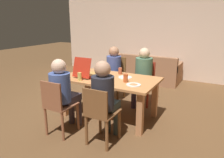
# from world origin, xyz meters

# --- Properties ---
(ground_plane) EXTENTS (20.00, 20.00, 0.00)m
(ground_plane) POSITION_xyz_m (0.00, 0.00, 0.00)
(ground_plane) COLOR brown
(back_wall) EXTENTS (6.87, 0.12, 2.68)m
(back_wall) POSITION_xyz_m (0.00, 3.27, 1.34)
(back_wall) COLOR beige
(back_wall) RESTS_ON ground
(dining_table) EXTENTS (1.72, 0.98, 0.74)m
(dining_table) POSITION_xyz_m (0.00, 0.00, 0.62)
(dining_table) COLOR #CF854B
(dining_table) RESTS_ON ground
(chair_0) EXTENTS (0.38, 0.41, 0.89)m
(chair_0) POSITION_xyz_m (0.34, 0.92, 0.49)
(chair_0) COLOR #AA2F1E
(chair_0) RESTS_ON ground
(person_0) EXTENTS (0.35, 0.52, 1.21)m
(person_0) POSITION_xyz_m (0.34, 0.80, 0.72)
(person_0) COLOR #3B2F48
(person_0) RESTS_ON ground
(chair_1) EXTENTS (0.40, 0.44, 0.87)m
(chair_1) POSITION_xyz_m (0.34, -0.89, 0.47)
(chair_1) COLOR brown
(chair_1) RESTS_ON ground
(person_1) EXTENTS (0.32, 0.49, 1.22)m
(person_1) POSITION_xyz_m (0.34, -0.76, 0.73)
(person_1) COLOR #313D3C
(person_1) RESTS_ON ground
(chair_2) EXTENTS (0.43, 0.40, 0.94)m
(chair_2) POSITION_xyz_m (-0.36, 0.95, 0.51)
(chair_2) COLOR brown
(chair_2) RESTS_ON ground
(person_2) EXTENTS (0.32, 0.55, 1.19)m
(person_2) POSITION_xyz_m (-0.36, 0.80, 0.71)
(person_2) COLOR #3C374C
(person_2) RESTS_ON ground
(chair_3) EXTENTS (0.39, 0.43, 0.89)m
(chair_3) POSITION_xyz_m (-0.36, -0.98, 0.50)
(chair_3) COLOR #96593B
(chair_3) RESTS_ON ground
(person_3) EXTENTS (0.32, 0.54, 1.20)m
(person_3) POSITION_xyz_m (-0.36, -0.83, 0.71)
(person_3) COLOR #3F353D
(person_3) RESTS_ON ground
(pizza_box_0) EXTENTS (0.35, 0.46, 0.37)m
(pizza_box_0) POSITION_xyz_m (-0.41, -0.08, 0.79)
(pizza_box_0) COLOR red
(pizza_box_0) RESTS_ON dining_table
(plate_0) EXTENTS (0.23, 0.23, 0.03)m
(plate_0) POSITION_xyz_m (0.56, -0.21, 0.75)
(plate_0) COLOR white
(plate_0) RESTS_ON dining_table
(plate_1) EXTENTS (0.25, 0.25, 0.01)m
(plate_1) POSITION_xyz_m (0.25, 0.14, 0.75)
(plate_1) COLOR white
(plate_1) RESTS_ON dining_table
(drinking_glass_0) EXTENTS (0.07, 0.07, 0.14)m
(drinking_glass_0) POSITION_xyz_m (-0.36, -0.40, 0.81)
(drinking_glass_0) COLOR #DCC661
(drinking_glass_0) RESTS_ON dining_table
(drinking_glass_1) EXTENTS (0.07, 0.07, 0.13)m
(drinking_glass_1) POSITION_xyz_m (0.06, 0.33, 0.81)
(drinking_glass_1) COLOR #B15032
(drinking_glass_1) RESTS_ON dining_table
(drinking_glass_2) EXTENTS (0.07, 0.07, 0.14)m
(drinking_glass_2) POSITION_xyz_m (0.06, -0.38, 0.81)
(drinking_glass_2) COLOR silver
(drinking_glass_2) RESTS_ON dining_table
(drinking_glass_3) EXTENTS (0.08, 0.08, 0.14)m
(drinking_glass_3) POSITION_xyz_m (0.37, -0.11, 0.81)
(drinking_glass_3) COLOR #BE5327
(drinking_glass_3) RESTS_ON dining_table
(couch) EXTENTS (1.82, 0.89, 0.80)m
(couch) POSITION_xyz_m (-0.16, 2.60, 0.28)
(couch) COLOR #9B6948
(couch) RESTS_ON ground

